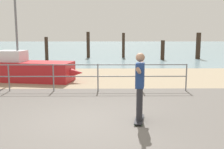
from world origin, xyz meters
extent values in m
cube|color=#605B56|center=(0.00, -1.00, 0.00)|extent=(24.00, 10.00, 0.04)
cube|color=tan|center=(0.00, 7.00, 0.00)|extent=(24.00, 6.00, 0.04)
cube|color=#75939E|center=(0.00, 35.00, 0.00)|extent=(72.00, 50.00, 0.04)
cylinder|color=slate|center=(-3.21, 3.60, 0.53)|extent=(0.05, 0.05, 1.05)
cylinder|color=slate|center=(-1.53, 3.60, 0.53)|extent=(0.05, 0.05, 1.05)
cylinder|color=slate|center=(0.14, 3.60, 0.53)|extent=(0.05, 0.05, 1.05)
cylinder|color=slate|center=(1.82, 3.60, 0.53)|extent=(0.05, 0.05, 1.05)
cylinder|color=slate|center=(3.50, 3.60, 0.53)|extent=(0.05, 0.05, 1.05)
cylinder|color=slate|center=(-2.37, 3.60, 1.02)|extent=(11.73, 0.04, 0.04)
cylinder|color=slate|center=(-2.37, 3.60, 0.58)|extent=(11.73, 0.04, 0.04)
cube|color=#B21E23|center=(-3.30, 5.83, 0.45)|extent=(4.58, 2.15, 0.90)
cone|color=#B21E23|center=(-1.14, 5.45, 0.45)|extent=(1.22, 0.95, 0.77)
cylinder|color=slate|center=(-3.60, 5.89, 3.30)|extent=(0.10, 0.10, 4.81)
cube|color=silver|center=(-3.89, 5.94, 1.15)|extent=(1.34, 1.10, 0.50)
cube|color=black|center=(1.32, 0.04, 0.07)|extent=(0.35, 0.82, 0.02)
cylinder|color=#3FBF59|center=(1.34, -0.25, 0.03)|extent=(0.04, 0.06, 0.06)
cylinder|color=#3FBF59|center=(1.19, -0.22, 0.03)|extent=(0.04, 0.06, 0.06)
cylinder|color=#3FBF59|center=(1.45, 0.30, 0.03)|extent=(0.04, 0.06, 0.06)
cylinder|color=#3FBF59|center=(1.29, 0.33, 0.03)|extent=(0.04, 0.06, 0.06)
cylinder|color=#26262B|center=(1.29, -0.08, 0.48)|extent=(0.14, 0.14, 0.80)
cylinder|color=#26262B|center=(1.34, 0.16, 0.48)|extent=(0.14, 0.14, 0.80)
cube|color=navy|center=(1.32, 0.04, 1.18)|extent=(0.26, 0.39, 0.60)
sphere|color=#9E755B|center=(1.32, 0.04, 1.62)|extent=(0.22, 0.22, 0.22)
cylinder|color=#9E755B|center=(1.23, -0.40, 1.36)|extent=(0.19, 0.56, 0.23)
cylinder|color=#9E755B|center=(1.40, 0.48, 1.36)|extent=(0.19, 0.56, 0.23)
cylinder|color=#332319|center=(-4.34, 14.79, 0.94)|extent=(0.27, 0.27, 1.87)
cylinder|color=#332319|center=(-1.24, 17.24, 1.14)|extent=(0.29, 0.29, 2.27)
cylinder|color=#332319|center=(1.85, 17.30, 1.09)|extent=(0.25, 0.25, 2.18)
cylinder|color=#332319|center=(4.94, 15.42, 0.79)|extent=(0.32, 0.32, 1.59)
cylinder|color=#332319|center=(8.03, 16.02, 1.10)|extent=(0.38, 0.38, 2.20)
camera|label=1|loc=(0.56, -6.40, 2.22)|focal=43.11mm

